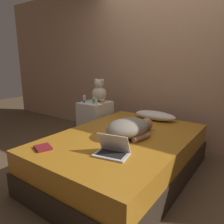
{
  "coord_description": "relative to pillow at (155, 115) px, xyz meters",
  "views": [
    {
      "loc": [
        1.28,
        -1.99,
        1.35
      ],
      "look_at": [
        -0.34,
        0.26,
        0.67
      ],
      "focal_mm": 35.0,
      "sensor_mm": 36.0,
      "label": 1
    }
  ],
  "objects": [
    {
      "name": "nightstand",
      "position": [
        -0.97,
        -0.19,
        -0.22
      ],
      "size": [
        0.42,
        0.47,
        0.67
      ],
      "color": "silver",
      "rests_on": "ground_plane"
    },
    {
      "name": "bed",
      "position": [
        -0.01,
        -0.84,
        -0.31
      ],
      "size": [
        1.39,
        2.05,
        0.49
      ],
      "color": "#2D2319",
      "rests_on": "ground_plane"
    },
    {
      "name": "bottle_pink",
      "position": [
        -1.12,
        -0.28,
        0.17
      ],
      "size": [
        0.05,
        0.05,
        0.11
      ],
      "color": "pink",
      "rests_on": "nightstand"
    },
    {
      "name": "pillow",
      "position": [
        0.0,
        0.0,
        0.0
      ],
      "size": [
        0.61,
        0.27,
        0.12
      ],
      "color": "beige",
      "rests_on": "bed"
    },
    {
      "name": "wall_back",
      "position": [
        -0.01,
        0.46,
        0.75
      ],
      "size": [
        8.0,
        0.06,
        2.6
      ],
      "color": "tan",
      "rests_on": "ground_plane"
    },
    {
      "name": "ground_plane",
      "position": [
        -0.01,
        -0.84,
        -0.55
      ],
      "size": [
        12.0,
        12.0,
        0.0
      ],
      "primitive_type": "plane",
      "color": "brown"
    },
    {
      "name": "bottle_amber",
      "position": [
        -0.81,
        -0.19,
        0.15
      ],
      "size": [
        0.06,
        0.06,
        0.06
      ],
      "color": "gold",
      "rests_on": "nightstand"
    },
    {
      "name": "teddy_bear",
      "position": [
        -0.95,
        -0.11,
        0.28
      ],
      "size": [
        0.24,
        0.24,
        0.37
      ],
      "color": "beige",
      "rests_on": "nightstand"
    },
    {
      "name": "laptop",
      "position": [
        0.19,
        -1.33,
        -0.02
      ],
      "size": [
        0.34,
        0.26,
        0.2
      ],
      "rotation": [
        0.0,
        0.0,
        0.2
      ],
      "color": "silver",
      "rests_on": "bed"
    },
    {
      "name": "bottle_blue",
      "position": [
        -1.06,
        -0.34,
        0.15
      ],
      "size": [
        0.03,
        0.03,
        0.07
      ],
      "color": "#3866B2",
      "rests_on": "nightstand"
    },
    {
      "name": "bottle_clear",
      "position": [
        -0.83,
        -0.32,
        0.16
      ],
      "size": [
        0.04,
        0.04,
        0.08
      ],
      "color": "silver",
      "rests_on": "nightstand"
    },
    {
      "name": "book",
      "position": [
        -0.44,
        -1.61,
        -0.05
      ],
      "size": [
        0.2,
        0.19,
        0.02
      ],
      "rotation": [
        0.0,
        0.0,
        -0.37
      ],
      "color": "maroon",
      "rests_on": "bed"
    },
    {
      "name": "bottle_green",
      "position": [
        -0.92,
        -0.27,
        0.16
      ],
      "size": [
        0.04,
        0.04,
        0.09
      ],
      "color": "#3D8E4C",
      "rests_on": "nightstand"
    },
    {
      "name": "person_lying",
      "position": [
        0.06,
        -0.81,
        0.04
      ],
      "size": [
        0.51,
        0.71,
        0.21
      ],
      "rotation": [
        0.0,
        0.0,
        -0.21
      ],
      "color": "gray",
      "rests_on": "bed"
    }
  ]
}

